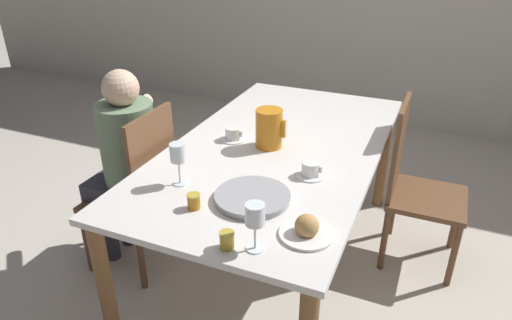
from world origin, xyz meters
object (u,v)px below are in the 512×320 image
(red_pitcher, at_px, (269,128))
(wine_glass_juice, at_px, (255,217))
(serving_tray, at_px, (252,197))
(chair_person_side, at_px, (139,191))
(chair_opposite, at_px, (415,183))
(jam_jar_amber, at_px, (194,201))
(teacup_across, at_px, (233,134))
(person_seated, at_px, (125,154))
(bread_plate, at_px, (307,229))
(jam_jar_red, at_px, (227,239))
(wine_glass_water, at_px, (178,155))
(teacup_near_person, at_px, (310,170))

(red_pitcher, relative_size, wine_glass_juice, 1.09)
(red_pitcher, distance_m, serving_tray, 0.54)
(chair_person_side, distance_m, chair_opposite, 1.55)
(jam_jar_amber, bearing_deg, serving_tray, 37.00)
(teacup_across, height_order, serving_tray, teacup_across)
(person_seated, relative_size, bread_plate, 5.62)
(red_pitcher, xyz_separation_m, serving_tray, (0.13, -0.52, -0.09))
(wine_glass_juice, bearing_deg, chair_person_side, 149.78)
(chair_person_side, bearing_deg, jam_jar_red, -124.51)
(wine_glass_water, bearing_deg, chair_person_side, 150.92)
(chair_person_side, relative_size, jam_jar_red, 15.04)
(wine_glass_juice, relative_size, bread_plate, 0.90)
(teacup_across, relative_size, jam_jar_amber, 2.18)
(jam_jar_red, bearing_deg, bread_plate, 37.01)
(person_seated, relative_size, wine_glass_juice, 6.25)
(teacup_across, bearing_deg, wine_glass_juice, -59.72)
(person_seated, distance_m, jam_jar_amber, 0.82)
(wine_glass_water, distance_m, wine_glass_juice, 0.57)
(chair_opposite, distance_m, red_pitcher, 0.92)
(red_pitcher, bearing_deg, teacup_near_person, -37.13)
(red_pitcher, xyz_separation_m, jam_jar_amber, (-0.06, -0.67, -0.07))
(teacup_near_person, distance_m, jam_jar_red, 0.64)
(chair_person_side, distance_m, person_seated, 0.21)
(chair_opposite, distance_m, serving_tray, 1.14)
(teacup_near_person, xyz_separation_m, teacup_across, (-0.50, 0.22, 0.00))
(serving_tray, height_order, bread_plate, bread_plate)
(person_seated, bearing_deg, teacup_across, -66.62)
(wine_glass_juice, height_order, jam_jar_amber, wine_glass_juice)
(wine_glass_water, relative_size, jam_jar_amber, 3.03)
(teacup_near_person, relative_size, serving_tray, 0.44)
(chair_opposite, bearing_deg, serving_tray, -33.09)
(chair_opposite, distance_m, jam_jar_amber, 1.37)
(wine_glass_water, height_order, teacup_across, wine_glass_water)
(chair_opposite, xyz_separation_m, jam_jar_red, (-0.56, -1.25, 0.31))
(chair_person_side, height_order, red_pitcher, red_pitcher)
(chair_person_side, bearing_deg, jam_jar_amber, -123.52)
(person_seated, height_order, wine_glass_water, person_seated)
(teacup_near_person, height_order, serving_tray, teacup_near_person)
(chair_person_side, relative_size, wine_glass_water, 4.96)
(wine_glass_juice, xyz_separation_m, serving_tray, (-0.14, 0.29, -0.12))
(chair_opposite, xyz_separation_m, bread_plate, (-0.32, -1.07, 0.30))
(chair_opposite, relative_size, red_pitcher, 4.79)
(jam_jar_amber, bearing_deg, teacup_across, 102.15)
(bread_plate, bearing_deg, jam_jar_amber, -179.70)
(chair_person_side, distance_m, teacup_across, 0.61)
(red_pitcher, relative_size, jam_jar_red, 3.14)
(wine_glass_water, bearing_deg, teacup_near_person, 29.92)
(chair_person_side, xyz_separation_m, wine_glass_juice, (0.93, -0.54, 0.41))
(chair_person_side, distance_m, bread_plate, 1.18)
(chair_person_side, bearing_deg, teacup_near_person, -86.84)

